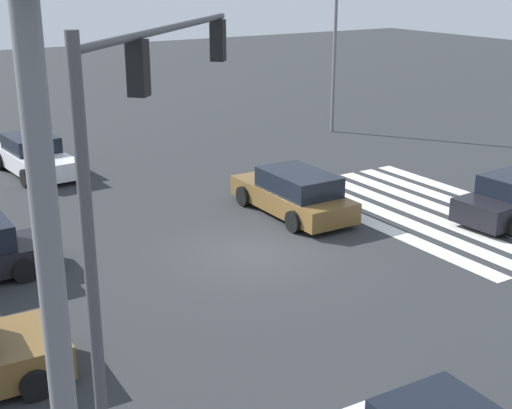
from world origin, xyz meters
name	(u,v)px	position (x,y,z in m)	size (l,w,h in m)	color
ground_plane	(256,253)	(0.00, 0.00, 0.00)	(113.83, 113.83, 0.00)	#2B2D30
crosswalk_markings	(431,211)	(0.00, -6.77, 0.00)	(9.90, 5.35, 0.01)	silver
traffic_signal_mast	(142,148)	(-5.61, 5.61, 4.93)	(4.90, 4.90, 6.86)	#47474C
car_2	(35,156)	(11.42, 2.88, 0.67)	(4.85, 2.37, 1.44)	silver
car_5	(294,193)	(2.16, -2.80, 0.70)	(4.76, 2.12, 1.47)	brown
street_light_pole_b	(335,37)	(11.21, -11.41, 4.48)	(0.80, 0.36, 7.40)	slate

